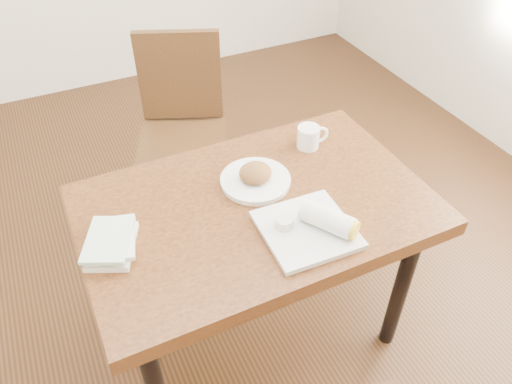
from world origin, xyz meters
name	(u,v)px	position (x,y,z in m)	size (l,w,h in m)	color
ground	(256,330)	(0.00, 0.00, -0.01)	(4.00, 5.00, 0.01)	#472814
table	(256,222)	(0.00, 0.00, 0.66)	(1.18, 0.76, 0.75)	brown
chair_far	(182,120)	(0.03, 0.90, 0.55)	(0.55, 0.55, 0.95)	#4D3116
plate_scone	(255,178)	(0.04, 0.10, 0.77)	(0.25, 0.25, 0.08)	white
coffee_mug	(309,136)	(0.33, 0.21, 0.80)	(0.13, 0.09, 0.09)	white
plate_burrito	(313,226)	(0.10, -0.20, 0.78)	(0.29, 0.29, 0.09)	white
book_stack	(111,242)	(-0.49, 0.01, 0.78)	(0.21, 0.23, 0.05)	white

